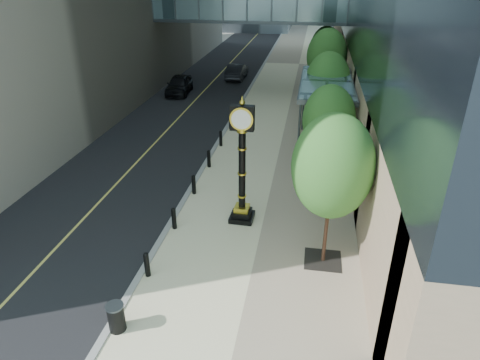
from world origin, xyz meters
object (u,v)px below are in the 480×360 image
trash_bin (116,318)px  pedestrian (317,163)px  street_clock (242,171)px  car_near (179,85)px  car_far (237,71)px

trash_bin → pedestrian: 13.17m
trash_bin → pedestrian: bearing=63.2°
street_clock → car_near: bearing=116.1°
street_clock → car_far: bearing=102.5°
car_far → car_near: bearing=58.8°
trash_bin → car_far: 33.51m
street_clock → pedestrian: bearing=58.0°
trash_bin → car_near: 27.75m
street_clock → car_near: street_clock is taller
street_clock → trash_bin: size_ratio=6.07×
street_clock → pedestrian: street_clock is taller
street_clock → trash_bin: bearing=-109.4°
street_clock → car_far: 26.92m
pedestrian → car_near: (-12.15, 15.28, -0.15)m
car_near → car_far: 7.57m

